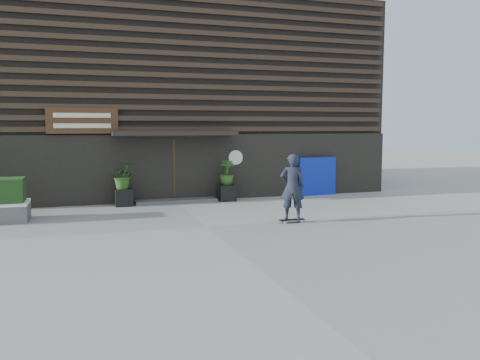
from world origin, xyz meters
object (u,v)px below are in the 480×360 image
object	(u,v)px
planter_pot_right	(227,193)
blue_tarp	(317,176)
planter_pot_left	(124,197)
skateboarder	(292,187)

from	to	relation	value
planter_pot_right	blue_tarp	xyz separation A→B (m)	(3.94, 0.30, 0.48)
planter_pot_left	skateboarder	world-z (taller)	skateboarder
blue_tarp	skateboarder	distance (m)	5.94
planter_pot_right	planter_pot_left	bearing A→B (deg)	180.00
planter_pot_left	planter_pot_right	distance (m)	3.80
planter_pot_left	blue_tarp	world-z (taller)	blue_tarp
planter_pot_left	blue_tarp	size ratio (longest dim) A/B	0.36
skateboarder	blue_tarp	bearing A→B (deg)	56.02
planter_pot_right	blue_tarp	bearing A→B (deg)	4.35
planter_pot_left	skateboarder	bearing A→B (deg)	-46.21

